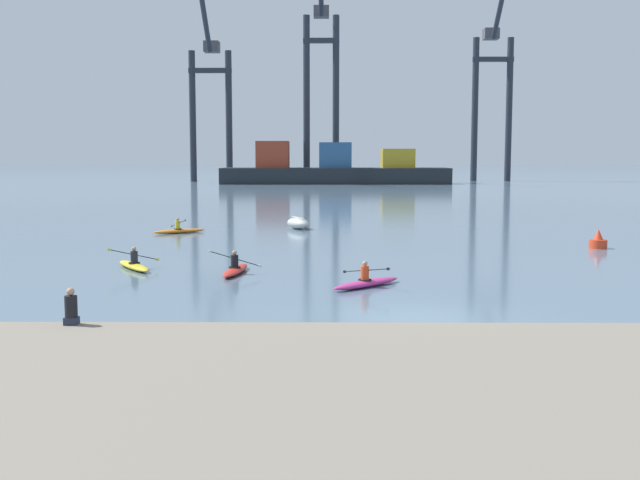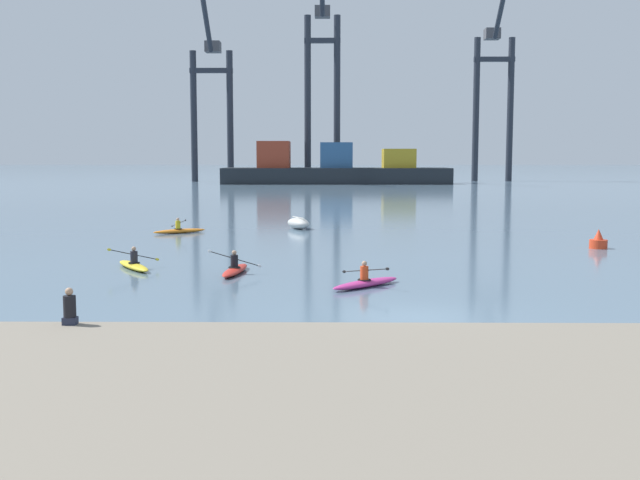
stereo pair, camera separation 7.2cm
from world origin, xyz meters
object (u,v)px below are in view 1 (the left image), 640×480
object	(u,v)px
kayak_magenta	(366,282)
gantry_crane_west_mid	(321,72)
seated_onlooker	(71,308)
kayak_red	(235,269)
kayak_orange	(179,230)
kayak_yellow	(134,265)
gantry_crane_east_mid	(493,83)
channel_buoy	(598,241)
capsized_dinghy	(298,223)
gantry_crane_west	(210,88)
container_barge	(333,170)

from	to	relation	value
kayak_magenta	gantry_crane_west_mid	bearing A→B (deg)	91.26
kayak_magenta	seated_onlooker	size ratio (longest dim) A/B	3.19
kayak_red	kayak_orange	bearing A→B (deg)	108.26
gantry_crane_west_mid	kayak_magenta	size ratio (longest dim) A/B	14.60
kayak_orange	kayak_yellow	xyz separation A→B (m)	(0.99, -15.10, 0.00)
gantry_crane_east_mid	kayak_yellow	size ratio (longest dim) A/B	12.12
channel_buoy	capsized_dinghy	bearing A→B (deg)	145.91
gantry_crane_west_mid	kayak_red	world-z (taller)	gantry_crane_west_mid
gantry_crane_east_mid	capsized_dinghy	distance (m)	104.28
gantry_crane_west	gantry_crane_west_mid	distance (m)	20.72
seated_onlooker	container_barge	bearing A→B (deg)	86.43
container_barge	kayak_orange	xyz separation A→B (m)	(-10.11, -85.88, -2.22)
container_barge	capsized_dinghy	distance (m)	82.92
capsized_dinghy	kayak_orange	size ratio (longest dim) A/B	0.90
capsized_dinghy	seated_onlooker	size ratio (longest dim) A/B	3.15
kayak_orange	gantry_crane_east_mid	bearing A→B (deg)	68.15
seated_onlooker	gantry_crane_west	bearing A→B (deg)	97.01
gantry_crane_east_mid	seated_onlooker	bearing A→B (deg)	-106.10
gantry_crane_east_mid	capsized_dinghy	size ratio (longest dim) A/B	13.79
kayak_magenta	kayak_yellow	size ratio (longest dim) A/B	0.89
gantry_crane_west	kayak_red	world-z (taller)	gantry_crane_west
gantry_crane_west	kayak_magenta	size ratio (longest dim) A/B	13.09
gantry_crane_west	capsized_dinghy	distance (m)	96.69
channel_buoy	kayak_red	world-z (taller)	channel_buoy
kayak_red	seated_onlooker	size ratio (longest dim) A/B	3.85
gantry_crane_east_mid	kayak_red	bearing A→B (deg)	-106.63
kayak_magenta	seated_onlooker	bearing A→B (deg)	-128.79
channel_buoy	kayak_magenta	distance (m)	17.16
container_barge	kayak_magenta	bearing A→B (deg)	-89.79
gantry_crane_west	seated_onlooker	distance (m)	127.02
gantry_crane_west_mid	kayak_orange	world-z (taller)	gantry_crane_west_mid
kayak_magenta	kayak_yellow	distance (m)	10.45
container_barge	channel_buoy	xyz separation A→B (m)	(12.84, -93.51, -2.03)
capsized_dinghy	kayak_red	world-z (taller)	kayak_red
gantry_crane_west_mid	capsized_dinghy	size ratio (longest dim) A/B	14.74
kayak_magenta	kayak_red	distance (m)	5.98
seated_onlooker	gantry_crane_east_mid	bearing A→B (deg)	73.90
kayak_red	kayak_yellow	size ratio (longest dim) A/B	1.07
kayak_orange	kayak_yellow	distance (m)	15.14
gantry_crane_east_mid	channel_buoy	xyz separation A→B (m)	(-17.27, -107.93, -17.95)
container_barge	capsized_dinghy	world-z (taller)	container_barge
gantry_crane_east_mid	kayak_red	distance (m)	123.06
gantry_crane_west_mid	gantry_crane_east_mid	size ratio (longest dim) A/B	1.07
container_barge	kayak_yellow	size ratio (longest dim) A/B	12.11
channel_buoy	kayak_orange	bearing A→B (deg)	161.60
kayak_magenta	kayak_orange	bearing A→B (deg)	118.36
gantry_crane_east_mid	kayak_orange	world-z (taller)	gantry_crane_east_mid
gantry_crane_east_mid	kayak_magenta	bearing A→B (deg)	-103.94
kayak_red	gantry_crane_west	bearing A→B (deg)	99.00
kayak_red	seated_onlooker	bearing A→B (deg)	-101.04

